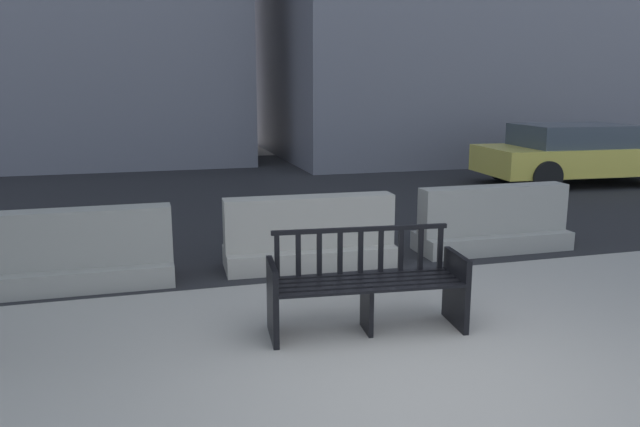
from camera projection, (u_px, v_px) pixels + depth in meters
name	position (u px, v px, depth m)	size (l,w,h in m)	color
ground_plane	(426.00, 392.00, 4.38)	(200.00, 200.00, 0.00)	gray
street_asphalt	(240.00, 190.00, 12.58)	(120.00, 12.00, 0.01)	black
street_bench	(366.00, 287.00, 5.40)	(1.73, 0.67, 0.88)	black
jersey_barrier_centre	(309.00, 238.00, 7.34)	(2.02, 0.76, 0.84)	#9E998E
jersey_barrier_left	(76.00, 256.00, 6.58)	(2.00, 0.69, 0.84)	gray
jersey_barrier_right	(493.00, 224.00, 8.06)	(2.00, 0.68, 0.84)	gray
car_taxi_near	(577.00, 153.00, 13.27)	(4.28, 2.10, 1.28)	#DBC64C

